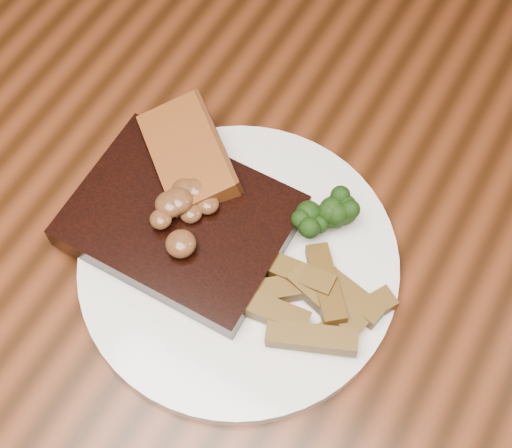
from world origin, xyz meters
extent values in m
plane|color=#3D180D|center=(0.00, 0.00, 0.00)|extent=(4.50, 4.50, 0.00)
cube|color=#542410|center=(0.00, 0.00, 0.73)|extent=(1.60, 0.90, 0.04)
cylinder|color=black|center=(-0.72, 0.37, 0.35)|extent=(0.07, 0.07, 0.71)
cylinder|color=black|center=(0.05, 0.95, 0.23)|extent=(0.04, 0.04, 0.45)
cylinder|color=black|center=(-0.08, 0.60, 0.23)|extent=(0.04, 0.04, 0.45)
cylinder|color=white|center=(-0.01, -0.02, 0.76)|extent=(0.34, 0.34, 0.01)
cube|color=black|center=(-0.07, -0.02, 0.78)|extent=(0.19, 0.14, 0.03)
cube|color=beige|center=(-0.07, -0.08, 0.77)|extent=(0.14, 0.02, 0.02)
cube|color=brown|center=(-0.10, 0.04, 0.77)|extent=(0.12, 0.11, 0.02)
camera|label=1|loc=(0.13, -0.23, 1.33)|focal=50.00mm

